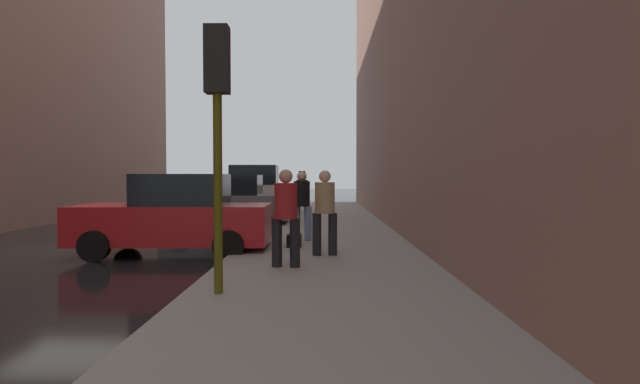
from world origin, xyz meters
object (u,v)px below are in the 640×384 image
Objects in this scene: traffic_light at (217,100)px; fire_hydrant at (278,215)px; pedestrian_in_tan_coat at (325,208)px; duffel_bag at (294,240)px; pedestrian_in_red_jacket at (286,213)px; pedestrian_in_jeans at (302,202)px; parked_white_van at (251,192)px; pedestrian_with_fedora at (302,194)px; parked_red_hatchback at (176,216)px; parked_gray_coupe at (228,202)px.

fire_hydrant is at bearing 90.31° from traffic_light.
pedestrian_in_tan_coat reaches higher than duffel_bag.
traffic_light reaches higher than pedestrian_in_tan_coat.
pedestrian_in_jeans is at bearing 88.05° from pedestrian_in_red_jacket.
parked_white_van is 2.70× the size of pedestrian_in_jeans.
parked_red_hatchback is at bearing -112.02° from pedestrian_with_fedora.
parked_red_hatchback is 11.54m from parked_white_van.
fire_hydrant is 0.41× the size of pedestrian_in_tan_coat.
pedestrian_with_fedora is (0.74, 1.31, 0.64)m from fire_hydrant.
pedestrian_with_fedora reaches higher than pedestrian_in_red_jacket.
duffel_bag is at bearing 80.41° from traffic_light.
parked_red_hatchback is at bearing -109.94° from fire_hydrant.
pedestrian_with_fedora is (0.69, 10.58, -1.62)m from traffic_light.
pedestrian_with_fedora reaches higher than fire_hydrant.
pedestrian_in_tan_coat is at bearing 62.22° from pedestrian_in_red_jacket.
pedestrian_in_tan_coat is (3.31, -7.13, 0.26)m from parked_gray_coupe.
fire_hydrant is at bearing -74.64° from parked_white_van.
parked_gray_coupe is at bearing 100.10° from traffic_light.
fire_hydrant is 1.63m from pedestrian_with_fedora.
pedestrian_in_red_jacket is (2.62, -13.86, 0.07)m from parked_white_van.
duffel_bag is (2.62, -5.88, -0.56)m from parked_gray_coupe.
parked_red_hatchback is 2.48× the size of pedestrian_in_tan_coat.
pedestrian_in_jeans is 1.36m from duffel_bag.
parked_red_hatchback is 0.92× the size of parked_white_van.
parked_white_van is 6.83m from fire_hydrant.
pedestrian_in_red_jacket is (2.62, -2.33, 0.26)m from parked_red_hatchback.
parked_gray_coupe is 1.17× the size of traffic_light.
duffel_bag is (-0.13, -1.08, -0.81)m from pedestrian_in_jeans.
parked_gray_coupe is at bearing 107.27° from pedestrian_in_red_jacket.
fire_hydrant is 0.41× the size of pedestrian_in_red_jacket.
traffic_light is at bearing -83.32° from parked_white_van.
parked_red_hatchback is 3.51m from pedestrian_in_red_jacket.
parked_white_van is 11.64m from duffel_bag.
pedestrian_in_tan_coat is at bearing -84.00° from pedestrian_with_fedora.
parked_red_hatchback is 2.48× the size of pedestrian_in_jeans.
parked_white_van is 12.99m from pedestrian_in_tan_coat.
fire_hydrant is 3.83m from pedestrian_in_jeans.
fire_hydrant is (1.80, 4.97, -0.35)m from parked_red_hatchback.
pedestrian_in_tan_coat is at bearing -75.25° from parked_white_van.
parked_red_hatchback is 1.18× the size of traffic_light.
fire_hydrant is 9.54m from traffic_light.
pedestrian_in_red_jacket is (0.77, 1.97, -1.65)m from traffic_light.
pedestrian_in_jeans is at bearing 25.49° from parked_red_hatchback.
parked_white_van reaches higher than duffel_bag.
duffel_bag is at bearing 4.90° from parked_red_hatchback.
parked_gray_coupe is 6.46m from duffel_bag.
duffel_bag is at bearing -80.28° from fire_hydrant.
pedestrian_in_jeans and pedestrian_in_red_jacket have the same top height.
pedestrian_with_fedora is at bearing 60.67° from fire_hydrant.
pedestrian_in_jeans and pedestrian_in_tan_coat have the same top height.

